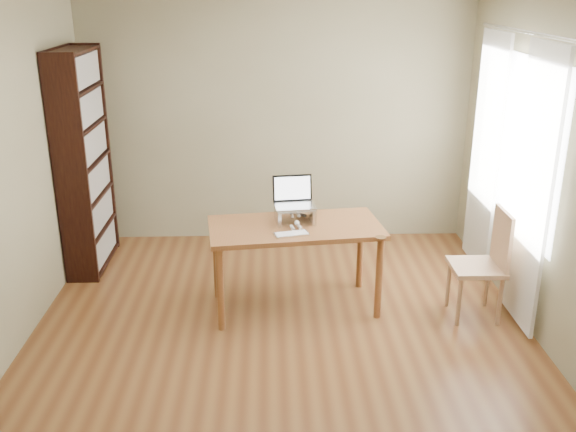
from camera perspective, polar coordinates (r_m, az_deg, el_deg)
The scene contains 10 objects.
room at distance 4.58m, azimuth -0.22°, elevation 3.07°, with size 4.04×4.54×2.64m.
bookshelf at distance 6.37m, azimuth -17.66°, elevation 4.64°, with size 0.30×0.90×2.10m.
curtains at distance 5.73m, azimuth 18.86°, elevation 4.11°, with size 0.03×1.90×2.25m.
desk at distance 5.34m, azimuth 0.64°, elevation -1.79°, with size 1.50×0.88×0.75m.
laptop_stand at distance 5.35m, azimuth 0.61°, elevation 0.30°, with size 0.32×0.25×0.13m.
laptop at distance 5.37m, azimuth 0.59°, elevation 1.61°, with size 0.36×0.32×0.24m.
keyboard at distance 5.09m, azimuth 0.31°, elevation -1.62°, with size 0.29×0.18×0.02m.
coaster at distance 5.09m, azimuth 8.24°, elevation -1.89°, with size 0.09×0.09×0.01m, color brown.
cat at distance 5.38m, azimuth 0.35°, elevation 0.17°, with size 0.23×0.47×0.14m.
chair at distance 5.50m, azimuth 17.16°, elevation -3.79°, with size 0.41×0.41×0.93m.
Camera 1 is at (-0.08, -4.37, 2.63)m, focal length 40.00 mm.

